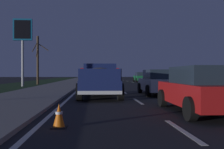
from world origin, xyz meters
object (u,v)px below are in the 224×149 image
Objects in this scene: pickup_truck at (100,79)px; traffic_cone_near at (59,116)px; sedan_red at (201,89)px; bare_tree_far at (38,59)px; sedan_white at (158,82)px; sedan_green at (141,77)px; gas_price_sign at (23,36)px.

pickup_truck is 9.40× the size of traffic_cone_near.
bare_tree_far is at bearing 25.18° from sedan_red.
pickup_truck is 7.94m from traffic_cone_near.
pickup_truck reaches higher than sedan_white.
sedan_green is 7.63× the size of traffic_cone_near.
sedan_green is 16.49m from bare_tree_far.
gas_price_sign is at bearing 32.88° from pickup_truck.
sedan_white is 16.12m from gas_price_sign.
sedan_green is at bearing -59.39° from bare_tree_far.
traffic_cone_near is (-32.67, 7.93, -0.50)m from sedan_green.
gas_price_sign is at bearing 46.62° from sedan_white.
sedan_red is 1.00× the size of sedan_white.
gas_price_sign reaches higher than pickup_truck.
pickup_truck is 0.93× the size of bare_tree_far.
pickup_truck is at bearing -147.12° from gas_price_sign.
sedan_green is at bearing -7.72° from sedan_white.
sedan_red is 24.80m from bare_tree_far.
gas_price_sign is 1.18× the size of bare_tree_far.
sedan_green is 19.94m from gas_price_sign.
pickup_truck is 6.68m from sedan_red.
sedan_green is at bearing -48.11° from gas_price_sign.
sedan_green is at bearing -6.59° from sedan_red.
sedan_red is 4.85m from traffic_cone_near.
sedan_red is at bearing -154.82° from bare_tree_far.
sedan_red is 1.00× the size of sedan_green.
traffic_cone_near is (-2.01, 4.38, -0.50)m from sedan_red.
sedan_green reaches higher than traffic_cone_near.
pickup_truck reaches higher than sedan_green.
traffic_cone_near is at bearing -161.58° from gas_price_sign.
sedan_white is at bearing -71.66° from pickup_truck.
sedan_green is at bearing -15.35° from pickup_truck.
bare_tree_far is (22.35, 10.50, 2.32)m from sedan_red.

